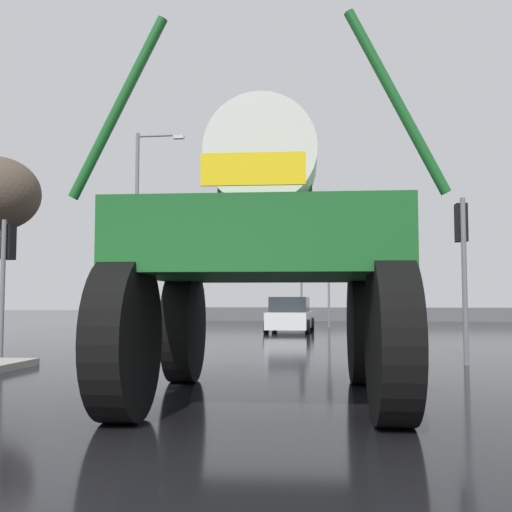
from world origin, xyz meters
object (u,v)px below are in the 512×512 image
sedan_ahead (290,316)px  streetlight_far_left (140,220)px  traffic_signal_far_left (329,272)px  oversize_sprayer (266,256)px  traffic_signal_near_left (7,258)px  traffic_signal_far_right (302,278)px  traffic_signal_near_right (462,243)px

sedan_ahead → streetlight_far_left: bearing=83.0°
sedan_ahead → traffic_signal_far_left: 6.02m
oversize_sprayer → traffic_signal_near_left: (-6.84, 5.30, 0.39)m
traffic_signal_far_left → traffic_signal_far_right: traffic_signal_far_left is taller
sedan_ahead → traffic_signal_near_left: bearing=157.1°
streetlight_far_left → sedan_ahead: bearing=-8.7°
sedan_ahead → traffic_signal_far_left: (1.62, 5.39, 2.12)m
sedan_ahead → traffic_signal_far_right: (0.22, 5.40, 1.84)m
traffic_signal_near_right → traffic_signal_far_left: traffic_signal_far_left is taller
oversize_sprayer → traffic_signal_near_left: 8.66m
traffic_signal_near_left → traffic_signal_far_right: size_ratio=0.94×
traffic_signal_near_right → oversize_sprayer: bearing=-125.2°
traffic_signal_near_right → traffic_signal_near_left: bearing=180.0°
oversize_sprayer → streetlight_far_left: streetlight_far_left is taller
traffic_signal_near_left → streetlight_far_left: (-1.21, 13.95, 2.74)m
sedan_ahead → traffic_signal_near_right: bearing=-158.3°
traffic_signal_near_right → streetlight_far_left: bearing=130.2°
sedan_ahead → traffic_signal_far_right: size_ratio=1.19×
traffic_signal_near_left → traffic_signal_far_left: (7.49, 18.26, 0.44)m
traffic_signal_near_left → traffic_signal_far_left: 19.74m
traffic_signal_near_right → traffic_signal_far_left: 18.52m
oversize_sprayer → traffic_signal_far_right: oversize_sprayer is taller
traffic_signal_far_right → streetlight_far_left: streetlight_far_left is taller
sedan_ahead → traffic_signal_far_left: size_ratio=1.07×
sedan_ahead → traffic_signal_near_left: traffic_signal_near_left is taller
traffic_signal_far_right → traffic_signal_near_right: bearing=-76.2°
traffic_signal_near_right → traffic_signal_far_right: (-4.49, 18.27, -0.08)m
traffic_signal_far_left → streetlight_far_left: (-8.70, -4.31, 2.30)m
traffic_signal_far_left → traffic_signal_near_left: bearing=-112.3°
oversize_sprayer → traffic_signal_far_right: bearing=-0.7°
traffic_signal_near_right → sedan_ahead: bearing=110.1°
traffic_signal_near_left → traffic_signal_far_right: (6.09, 18.26, 0.15)m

